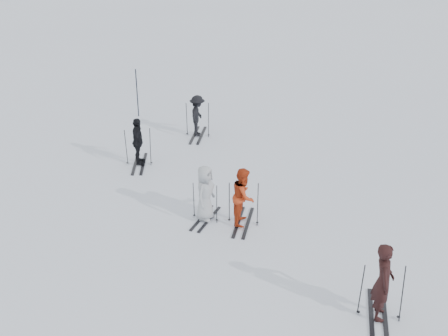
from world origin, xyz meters
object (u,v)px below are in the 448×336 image
skier_uphill_far (197,116)px  piste_marker (137,93)px  skier_grey (205,194)px  skier_uphill_left (138,142)px  skier_near_dark (383,283)px  skier_red (244,197)px

skier_uphill_far → piste_marker: 3.32m
skier_grey → piste_marker: piste_marker is taller
skier_grey → skier_uphill_left: size_ratio=0.99×
skier_near_dark → piste_marker: piste_marker is taller
skier_red → piste_marker: size_ratio=0.82×
skier_uphill_left → skier_near_dark: bearing=-143.0°
skier_grey → skier_uphill_left: skier_uphill_left is taller
skier_red → piste_marker: (-4.55, 8.24, 0.18)m
skier_red → skier_uphill_far: (-1.89, 6.26, -0.04)m
skier_red → skier_uphill_far: skier_red is taller
skier_red → skier_uphill_left: size_ratio=1.01×
skier_near_dark → skier_uphill_left: skier_near_dark is taller
skier_grey → skier_uphill_left: bearing=54.9°
skier_red → piste_marker: piste_marker is taller
skier_uphill_far → piste_marker: bearing=57.4°
skier_near_dark → skier_uphill_far: size_ratio=1.15×
skier_near_dark → skier_grey: bearing=54.3°
skier_red → skier_uphill_left: bearing=52.6°
skier_near_dark → skier_uphill_left: 9.81m
skier_near_dark → skier_uphill_left: size_ratio=1.11×
skier_near_dark → piste_marker: size_ratio=0.90×
skier_grey → skier_uphill_far: 6.17m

